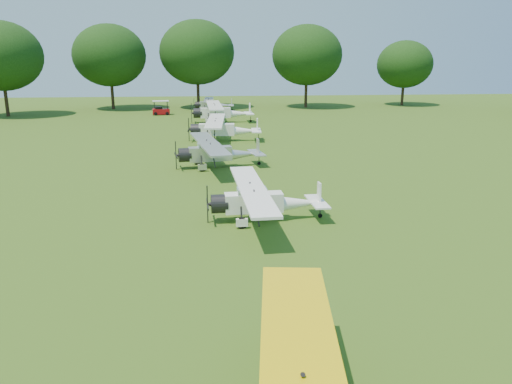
# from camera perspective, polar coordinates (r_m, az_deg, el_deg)

# --- Properties ---
(ground) EXTENTS (160.00, 160.00, 0.00)m
(ground) POSITION_cam_1_polar(r_m,az_deg,el_deg) (21.59, -2.64, -5.48)
(ground) COLOR #2F5314
(ground) RESTS_ON ground
(tree_belt) EXTENTS (137.36, 130.27, 14.52)m
(tree_belt) POSITION_cam_1_polar(r_m,az_deg,el_deg) (20.84, 7.31, 16.21)
(tree_belt) COLOR black
(tree_belt) RESTS_ON ground
(aircraft_3) EXTENTS (5.78, 9.19, 1.81)m
(aircraft_3) POSITION_cam_1_polar(r_m,az_deg,el_deg) (23.78, 0.77, -0.81)
(aircraft_3) COLOR white
(aircraft_3) RESTS_ON ground
(aircraft_4) EXTENTS (6.35, 10.06, 1.98)m
(aircraft_4) POSITION_cam_1_polar(r_m,az_deg,el_deg) (35.44, -4.52, 4.68)
(aircraft_4) COLOR silver
(aircraft_4) RESTS_ON ground
(aircraft_5) EXTENTS (6.80, 10.83, 2.13)m
(aircraft_5) POSITION_cam_1_polar(r_m,az_deg,el_deg) (46.62, -3.88, 7.36)
(aircraft_5) COLOR white
(aircraft_5) RESTS_ON ground
(aircraft_6) EXTENTS (7.38, 11.74, 2.32)m
(aircraft_6) POSITION_cam_1_polar(r_m,az_deg,el_deg) (59.85, -4.12, 9.21)
(aircraft_6) COLOR white
(aircraft_6) RESTS_ON ground
(aircraft_7) EXTENTS (5.76, 9.16, 1.81)m
(aircraft_7) POSITION_cam_1_polar(r_m,az_deg,el_deg) (72.64, -5.01, 10.03)
(aircraft_7) COLOR silver
(aircraft_7) RESTS_ON ground
(golf_cart) EXTENTS (2.37, 1.65, 1.88)m
(golf_cart) POSITION_cam_1_polar(r_m,az_deg,el_deg) (68.87, -10.84, 9.17)
(golf_cart) COLOR #A70B10
(golf_cart) RESTS_ON ground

